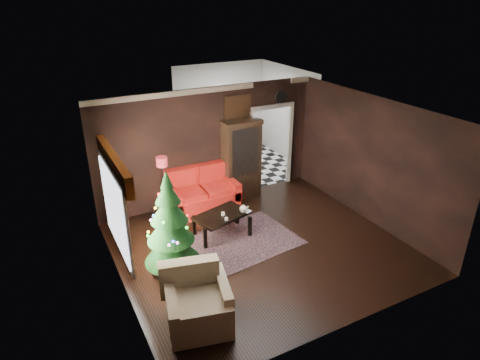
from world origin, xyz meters
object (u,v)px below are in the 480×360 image
kitchen_table (238,159)px  christmas_tree (170,224)px  curio_cabinet (241,161)px  coffee_table (222,225)px  floor_lamp (164,190)px  loveseat (202,190)px  teapot (243,209)px  armchair (198,301)px  wall_clock (281,97)px

kitchen_table → christmas_tree: bearing=-131.4°
curio_cabinet → coffee_table: (-1.24, -1.48, -0.69)m
curio_cabinet → floor_lamp: 2.18m
loveseat → christmas_tree: 2.56m
coffee_table → teapot: bearing=-19.7°
loveseat → floor_lamp: 1.06m
armchair → coffee_table: armchair is taller
loveseat → armchair: loveseat is taller
loveseat → coffee_table: loveseat is taller
wall_clock → kitchen_table: 2.43m
curio_cabinet → wall_clock: (1.20, 0.18, 1.43)m
armchair → wall_clock: bearing=58.5°
christmas_tree → teapot: size_ratio=10.35×
coffee_table → wall_clock: (2.44, 1.66, 2.12)m
curio_cabinet → floor_lamp: (-2.13, -0.47, -0.12)m
coffee_table → loveseat: bearing=85.9°
christmas_tree → curio_cabinet: bearing=41.0°
coffee_table → kitchen_table: (1.89, 2.91, 0.11)m
teapot → wall_clock: bearing=42.0°
kitchen_table → curio_cabinet: bearing=-114.4°
armchair → teapot: armchair is taller
loveseat → kitchen_table: 2.45m
loveseat → kitchen_table: bearing=42.5°
floor_lamp → coffee_table: size_ratio=1.39×
armchair → loveseat: bearing=79.9°
curio_cabinet → wall_clock: size_ratio=5.94×
christmas_tree → wall_clock: bearing=32.7°
floor_lamp → teapot: bearing=-41.5°
kitchen_table → armchair: bearing=-123.1°
armchair → wall_clock: size_ratio=3.17×
christmas_tree → wall_clock: wall_clock is taller
armchair → kitchen_table: (3.32, 5.10, -0.09)m
floor_lamp → teapot: 1.77m
wall_clock → christmas_tree: bearing=-147.3°
teapot → coffee_table: bearing=160.3°
wall_clock → curio_cabinet: bearing=-171.5°
armchair → teapot: size_ratio=5.47×
loveseat → curio_cabinet: (1.15, 0.22, 0.45)m
armchair → wall_clock: wall_clock is taller
coffee_table → teapot: 0.57m
floor_lamp → wall_clock: bearing=11.0°
floor_lamp → coffee_table: bearing=-48.6°
coffee_table → christmas_tree: bearing=-150.2°
curio_cabinet → armchair: (-2.67, -3.67, -0.49)m
wall_clock → teapot: bearing=-138.0°
christmas_tree → armchair: 1.53m
armchair → teapot: 2.76m
floor_lamp → curio_cabinet: bearing=12.4°
teapot → wall_clock: 3.24m
loveseat → coffee_table: 1.29m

